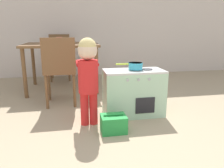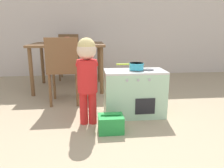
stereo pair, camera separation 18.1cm
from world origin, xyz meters
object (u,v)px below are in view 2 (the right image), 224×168
Objects in this scene: dining_table at (68,49)px; cup_on_table at (67,40)px; toy_basket at (111,124)px; play_kitchen at (134,93)px; dining_chair_near at (64,69)px; toy_pot at (136,66)px; dining_chair_far at (69,55)px; child_figure at (87,70)px.

cup_on_table is (-0.03, 0.16, 0.14)m from dining_table.
dining_table reaches higher than toy_basket.
dining_chair_near is at bearing 150.26° from play_kitchen.
toy_pot is 0.72m from toy_basket.
toy_pot is 1.27× the size of toy_basket.
dining_chair_near is 1.00× the size of dining_chair_far.
dining_chair_near is at bearing 115.19° from child_figure.
dining_table is at bearing 90.11° from dining_chair_near.
dining_chair_near is at bearing -87.98° from cup_on_table.
toy_basket is 0.28× the size of dining_chair_near.
dining_chair_near is at bearing 92.49° from dining_chair_far.
child_figure reaches higher than toy_pot.
child_figure is 0.78× the size of dining_table.
child_figure is at bearing -78.24° from cup_on_table.
toy_pot is 1.73m from cup_on_table.
toy_pot is at bearing -29.32° from dining_chair_near.
cup_on_table is at bearing 92.02° from dining_chair_near.
play_kitchen is 1.60m from dining_table.
dining_chair_far is (-0.07, 1.61, 0.00)m from dining_chair_near.
cup_on_table reaches higher than dining_table.
child_figure is (-0.54, -0.18, -0.01)m from toy_pot.
toy_pot is at bearing 18.19° from child_figure.
child_figure is 1.02× the size of dining_chair_near.
child_figure is at bearing -161.43° from play_kitchen.
cup_on_table is (0.04, -0.62, 0.32)m from dining_chair_far.
toy_pot is at bearing 113.72° from dining_chair_far.
cup_on_table is at bearing 101.76° from child_figure.
dining_chair_near is at bearing 150.68° from toy_pot.
play_kitchen is 0.99m from dining_chair_near.
cup_on_table is at bearing 93.23° from dining_chair_far.
dining_table is (-0.31, 1.49, 0.09)m from child_figure.
toy_basket is (-0.33, -0.40, -0.49)m from toy_pot.
toy_basket is at bearing -59.36° from dining_chair_near.
dining_chair_far is (-0.07, 0.78, -0.18)m from dining_table.
play_kitchen is 6.93× the size of cup_on_table.
play_kitchen is 2.29m from dining_chair_far.
dining_chair_far is at bearing 113.72° from toy_pot.
dining_table is (-0.52, 1.71, 0.58)m from toy_basket.
dining_chair_far is at bearing 99.46° from child_figure.
toy_pot is 0.35× the size of dining_chair_far.
toy_pot is at bearing 51.04° from toy_basket.
play_kitchen is 0.63m from child_figure.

